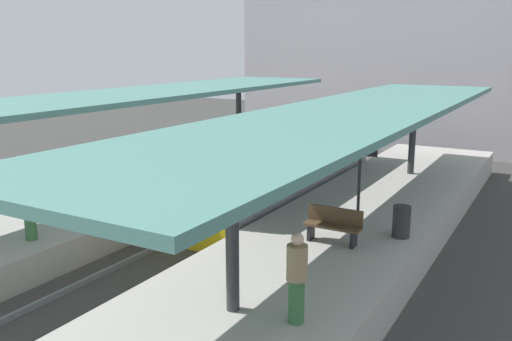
{
  "coord_description": "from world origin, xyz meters",
  "views": [
    {
      "loc": [
        8.62,
        -12.49,
        5.59
      ],
      "look_at": [
        0.07,
        2.46,
        1.72
      ],
      "focal_mm": 37.97,
      "sensor_mm": 36.0,
      "label": 1
    }
  ],
  "objects_px": {
    "passenger_near_bench": "(297,277)",
    "passenger_mid_platform": "(29,205)",
    "platform_sign": "(360,165)",
    "litter_bin": "(401,222)",
    "commuter_train": "(280,160)",
    "platform_bench": "(333,224)"
  },
  "relations": [
    {
      "from": "platform_bench",
      "to": "passenger_near_bench",
      "type": "xyz_separation_m",
      "value": [
        0.93,
        -4.0,
        0.37
      ]
    },
    {
      "from": "litter_bin",
      "to": "passenger_mid_platform",
      "type": "distance_m",
      "value": 9.17
    },
    {
      "from": "passenger_near_bench",
      "to": "passenger_mid_platform",
      "type": "distance_m",
      "value": 7.48
    },
    {
      "from": "passenger_near_bench",
      "to": "passenger_mid_platform",
      "type": "relative_size",
      "value": 0.95
    },
    {
      "from": "commuter_train",
      "to": "platform_bench",
      "type": "relative_size",
      "value": 7.9
    },
    {
      "from": "commuter_train",
      "to": "platform_sign",
      "type": "bearing_deg",
      "value": -40.13
    },
    {
      "from": "commuter_train",
      "to": "litter_bin",
      "type": "distance_m",
      "value": 6.64
    },
    {
      "from": "platform_sign",
      "to": "passenger_near_bench",
      "type": "height_order",
      "value": "platform_sign"
    },
    {
      "from": "platform_sign",
      "to": "passenger_mid_platform",
      "type": "height_order",
      "value": "platform_sign"
    },
    {
      "from": "platform_bench",
      "to": "passenger_near_bench",
      "type": "relative_size",
      "value": 0.86
    },
    {
      "from": "commuter_train",
      "to": "platform_sign",
      "type": "xyz_separation_m",
      "value": [
        4.12,
        -3.47,
        0.9
      ]
    },
    {
      "from": "platform_bench",
      "to": "passenger_near_bench",
      "type": "distance_m",
      "value": 4.12
    },
    {
      "from": "platform_bench",
      "to": "commuter_train",
      "type": "bearing_deg",
      "value": 128.64
    },
    {
      "from": "commuter_train",
      "to": "litter_bin",
      "type": "height_order",
      "value": "commuter_train"
    },
    {
      "from": "commuter_train",
      "to": "platform_sign",
      "type": "distance_m",
      "value": 5.46
    },
    {
      "from": "platform_sign",
      "to": "passenger_mid_platform",
      "type": "bearing_deg",
      "value": -142.3
    },
    {
      "from": "commuter_train",
      "to": "platform_sign",
      "type": "relative_size",
      "value": 5.01
    },
    {
      "from": "commuter_train",
      "to": "litter_bin",
      "type": "bearing_deg",
      "value": -35.67
    },
    {
      "from": "platform_bench",
      "to": "passenger_near_bench",
      "type": "bearing_deg",
      "value": -76.89
    },
    {
      "from": "platform_sign",
      "to": "litter_bin",
      "type": "bearing_deg",
      "value": -17.24
    },
    {
      "from": "commuter_train",
      "to": "passenger_mid_platform",
      "type": "distance_m",
      "value": 8.92
    },
    {
      "from": "platform_sign",
      "to": "litter_bin",
      "type": "height_order",
      "value": "platform_sign"
    }
  ]
}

